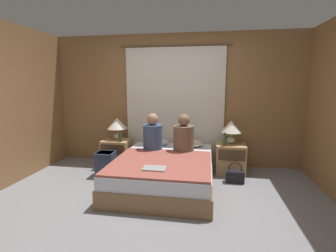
{
  "coord_description": "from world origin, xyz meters",
  "views": [
    {
      "loc": [
        0.65,
        -2.92,
        1.57
      ],
      "look_at": [
        0.0,
        0.98,
        0.88
      ],
      "focal_mm": 26.0,
      "sensor_mm": 36.0,
      "label": 1
    }
  ],
  "objects": [
    {
      "name": "nightstand_left",
      "position": [
        -1.06,
        1.35,
        0.26
      ],
      "size": [
        0.5,
        0.45,
        0.52
      ],
      "color": "tan",
      "rests_on": "ground_plane"
    },
    {
      "name": "laptop_on_bed",
      "position": [
        -0.03,
        0.07,
        0.47
      ],
      "size": [
        0.3,
        0.2,
        0.02
      ],
      "color": "#9EA0A5",
      "rests_on": "blanket_on_bed"
    },
    {
      "name": "bed",
      "position": [
        0.0,
        0.68,
        0.21
      ],
      "size": [
        1.48,
        1.95,
        0.43
      ],
      "color": "olive",
      "rests_on": "ground_plane"
    },
    {
      "name": "handbag_on_floor",
      "position": [
        1.1,
        0.92,
        0.11
      ],
      "size": [
        0.28,
        0.14,
        0.34
      ],
      "color": "black",
      "rests_on": "ground_plane"
    },
    {
      "name": "beer_bottle_on_right_stand",
      "position": [
        0.94,
        1.23,
        0.61
      ],
      "size": [
        0.07,
        0.07,
        0.24
      ],
      "color": "#2D4C28",
      "rests_on": "nightstand_right"
    },
    {
      "name": "pillow_right",
      "position": [
        0.32,
        1.44,
        0.49
      ],
      "size": [
        0.49,
        0.35,
        0.12
      ],
      "color": "silver",
      "rests_on": "bed"
    },
    {
      "name": "wall_back",
      "position": [
        0.0,
        1.78,
        1.25
      ],
      "size": [
        4.85,
        0.06,
        2.5
      ],
      "color": "olive",
      "rests_on": "ground_plane"
    },
    {
      "name": "backpack_on_floor",
      "position": [
        -1.07,
        0.87,
        0.23
      ],
      "size": [
        0.3,
        0.28,
        0.42
      ],
      "color": "#333D56",
      "rests_on": "ground_plane"
    },
    {
      "name": "person_left_in_bed",
      "position": [
        -0.28,
        1.07,
        0.7
      ],
      "size": [
        0.33,
        0.33,
        0.64
      ],
      "color": "#38517A",
      "rests_on": "bed"
    },
    {
      "name": "ground_plane",
      "position": [
        0.0,
        0.0,
        0.0
      ],
      "size": [
        16.0,
        16.0,
        0.0
      ],
      "primitive_type": "plane",
      "color": "gray"
    },
    {
      "name": "person_right_in_bed",
      "position": [
        0.25,
        1.07,
        0.69
      ],
      "size": [
        0.35,
        0.35,
        0.64
      ],
      "color": "brown",
      "rests_on": "bed"
    },
    {
      "name": "beer_bottle_on_left_stand",
      "position": [
        -0.93,
        1.23,
        0.6
      ],
      "size": [
        0.06,
        0.06,
        0.21
      ],
      "color": "#2D4C28",
      "rests_on": "nightstand_left"
    },
    {
      "name": "pillow_left",
      "position": [
        -0.32,
        1.44,
        0.49
      ],
      "size": [
        0.49,
        0.35,
        0.12
      ],
      "color": "silver",
      "rests_on": "bed"
    },
    {
      "name": "lamp_right",
      "position": [
        1.06,
        1.42,
        0.81
      ],
      "size": [
        0.37,
        0.37,
        0.41
      ],
      "color": "silver",
      "rests_on": "nightstand_right"
    },
    {
      "name": "blanket_on_bed",
      "position": [
        0.0,
        0.39,
        0.45
      ],
      "size": [
        1.42,
        1.3,
        0.03
      ],
      "color": "#994C42",
      "rests_on": "bed"
    },
    {
      "name": "nightstand_right",
      "position": [
        1.06,
        1.35,
        0.26
      ],
      "size": [
        0.5,
        0.45,
        0.52
      ],
      "color": "tan",
      "rests_on": "ground_plane"
    },
    {
      "name": "lamp_left",
      "position": [
        -1.06,
        1.42,
        0.81
      ],
      "size": [
        0.37,
        0.37,
        0.41
      ],
      "color": "silver",
      "rests_on": "nightstand_left"
    },
    {
      "name": "curtain_panel",
      "position": [
        0.0,
        1.71,
        1.13
      ],
      "size": [
        2.09,
        0.02,
        2.27
      ],
      "color": "silver",
      "rests_on": "ground_plane"
    }
  ]
}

